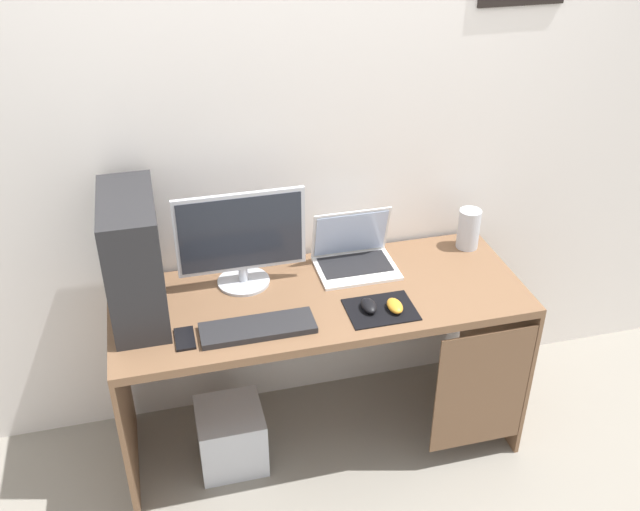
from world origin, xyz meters
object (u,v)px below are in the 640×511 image
at_px(keyboard, 258,328).
at_px(cell_phone, 185,339).
at_px(laptop, 354,256).
at_px(mouse_left, 369,306).
at_px(speaker, 469,229).
at_px(subwoofer, 231,436).
at_px(pc_tower, 134,258).
at_px(mouse_right, 395,306).
at_px(monitor, 241,240).

bearing_deg(keyboard, cell_phone, 177.45).
bearing_deg(cell_phone, keyboard, -2.55).
relative_size(laptop, cell_phone, 2.52).
bearing_deg(cell_phone, mouse_left, 0.69).
bearing_deg(speaker, subwoofer, -167.71).
height_order(pc_tower, mouse_left, pc_tower).
xyz_separation_m(laptop, speaker, (0.52, 0.03, 0.04)).
height_order(mouse_left, cell_phone, mouse_left).
bearing_deg(cell_phone, pc_tower, 123.89).
bearing_deg(subwoofer, mouse_right, -11.45).
distance_m(monitor, mouse_right, 0.64).
bearing_deg(laptop, mouse_left, -96.72).
height_order(speaker, subwoofer, speaker).
relative_size(laptop, speaker, 1.85).
distance_m(mouse_right, cell_phone, 0.79).
height_order(cell_phone, subwoofer, cell_phone).
xyz_separation_m(keyboard, cell_phone, (-0.26, 0.01, -0.01)).
bearing_deg(mouse_right, subwoofer, 168.55).
relative_size(pc_tower, subwoofer, 1.76).
xyz_separation_m(monitor, laptop, (0.47, 0.02, -0.15)).
distance_m(cell_phone, subwoofer, 0.66).
bearing_deg(mouse_left, pc_tower, 166.41).
bearing_deg(subwoofer, laptop, 20.05).
xyz_separation_m(laptop, mouse_right, (0.06, -0.35, -0.03)).
height_order(monitor, mouse_left, monitor).
height_order(monitor, mouse_right, monitor).
bearing_deg(monitor, keyboard, -90.09).
bearing_deg(speaker, keyboard, -159.60).
bearing_deg(monitor, mouse_right, -31.70).
relative_size(pc_tower, mouse_left, 5.01).
bearing_deg(speaker, laptop, -177.08).
distance_m(monitor, mouse_left, 0.55).
bearing_deg(mouse_right, laptop, 99.40).
bearing_deg(cell_phone, mouse_right, -1.22).
bearing_deg(keyboard, subwoofer, 133.93).
height_order(keyboard, mouse_right, mouse_right).
distance_m(laptop, cell_phone, 0.80).
height_order(laptop, mouse_right, laptop).
bearing_deg(cell_phone, monitor, 49.41).
bearing_deg(pc_tower, laptop, 7.79).
height_order(monitor, laptop, monitor).
distance_m(speaker, mouse_right, 0.60).
xyz_separation_m(laptop, cell_phone, (-0.73, -0.33, -0.04)).
relative_size(monitor, keyboard, 1.20).
relative_size(pc_tower, keyboard, 1.14).
relative_size(pc_tower, speaker, 2.71).
relative_size(keyboard, mouse_right, 4.38).
xyz_separation_m(mouse_left, mouse_right, (0.09, -0.02, 0.00)).
relative_size(monitor, laptop, 1.54).
relative_size(speaker, cell_phone, 1.36).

